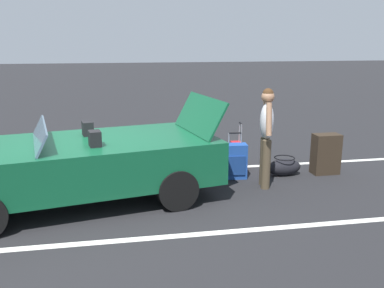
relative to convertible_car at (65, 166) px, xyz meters
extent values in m
plane|color=black|center=(-0.19, -0.04, -0.59)|extent=(80.00, 80.00, 0.00)
cube|color=silver|center=(-0.19, -1.32, -0.59)|extent=(18.00, 0.12, 0.01)
cube|color=silver|center=(-0.19, 1.38, -0.59)|extent=(18.00, 0.12, 0.01)
cube|color=#0F4C2D|center=(-0.19, -0.04, 0.03)|extent=(4.36, 2.51, 0.64)
cube|color=slate|center=(0.31, 0.06, 0.50)|extent=(0.47, 1.56, 0.31)
cube|color=black|center=(-0.47, 0.29, 0.46)|extent=(0.20, 0.25, 0.22)
cube|color=black|center=(-0.33, -0.44, 0.46)|extent=(0.20, 0.25, 0.22)
cube|color=#0F4C2D|center=(-2.11, -0.41, 0.63)|extent=(0.61, 1.53, 0.58)
cylinder|color=black|center=(-1.60, 0.52, -0.29)|extent=(0.63, 0.33, 0.60)
cylinder|color=black|center=(-1.29, -1.07, -0.29)|extent=(0.63, 0.33, 0.60)
cube|color=#2D2319|center=(-4.52, -0.66, -0.22)|extent=(0.48, 0.29, 0.74)
cube|color=black|center=(-4.51, -0.81, -0.28)|extent=(0.38, 0.02, 0.41)
sphere|color=black|center=(-4.35, -0.56, -0.57)|extent=(0.04, 0.04, 0.04)
sphere|color=black|center=(-4.69, -0.56, -0.57)|extent=(0.04, 0.04, 0.04)
cube|color=#1E479E|center=(-2.81, -0.71, -0.28)|extent=(0.42, 0.28, 0.62)
cube|color=navy|center=(-2.80, -0.58, -0.33)|extent=(0.32, 0.05, 0.34)
cylinder|color=gray|center=(-2.93, -0.77, 0.12)|extent=(0.02, 0.02, 0.19)
cylinder|color=gray|center=(-2.71, -0.79, 0.12)|extent=(0.02, 0.02, 0.19)
cylinder|color=black|center=(-2.82, -0.78, 0.22)|extent=(0.22, 0.05, 0.03)
sphere|color=black|center=(-2.96, -0.79, -0.57)|extent=(0.04, 0.04, 0.04)
sphere|color=black|center=(-2.68, -0.81, -0.57)|extent=(0.04, 0.04, 0.04)
cube|color=red|center=(-3.01, -1.27, -0.34)|extent=(0.23, 0.35, 0.50)
cube|color=maroon|center=(-2.90, -1.28, -0.38)|extent=(0.04, 0.27, 0.28)
cylinder|color=gray|center=(-3.06, -1.18, 0.10)|extent=(0.02, 0.02, 0.38)
cylinder|color=gray|center=(-3.07, -1.36, 0.10)|extent=(0.02, 0.02, 0.38)
cylinder|color=black|center=(-3.07, -1.27, 0.28)|extent=(0.04, 0.19, 0.03)
sphere|color=black|center=(-3.08, -1.15, -0.57)|extent=(0.04, 0.04, 0.04)
sphere|color=black|center=(-3.10, -1.39, -0.57)|extent=(0.04, 0.04, 0.04)
ellipsoid|color=black|center=(-3.73, -0.69, -0.44)|extent=(0.66, 0.34, 0.30)
torus|color=black|center=(-3.73, -0.69, -0.26)|extent=(0.40, 0.40, 0.02)
cylinder|color=#4C3F2D|center=(-3.16, -0.10, -0.18)|extent=(0.18, 0.18, 0.82)
cylinder|color=#4C3F2D|center=(-3.20, -0.29, -0.18)|extent=(0.18, 0.18, 0.82)
ellipsoid|color=silver|center=(-3.18, -0.19, 0.53)|extent=(0.28, 0.36, 0.60)
sphere|color=#A37556|center=(-3.18, -0.19, 0.92)|extent=(0.21, 0.21, 0.21)
sphere|color=#472D19|center=(-3.18, -0.19, 0.97)|extent=(0.18, 0.18, 0.18)
cylinder|color=#A37556|center=(-3.14, 0.01, 0.59)|extent=(0.13, 0.21, 0.53)
cylinder|color=#A37556|center=(-3.22, -0.39, 0.59)|extent=(0.13, 0.21, 0.53)
camera|label=1|loc=(-0.79, 6.16, 1.81)|focal=39.14mm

